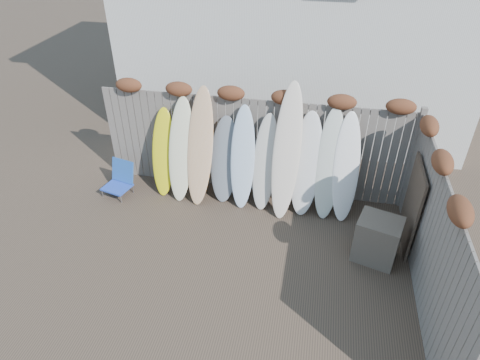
% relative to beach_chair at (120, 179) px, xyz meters
% --- Properties ---
extents(ground, '(80.00, 80.00, 0.00)m').
position_rel_beach_chair_xyz_m(ground, '(2.60, -1.74, -0.32)').
color(ground, '#493A2D').
extents(back_fence, '(6.05, 0.28, 2.24)m').
position_rel_beach_chair_xyz_m(back_fence, '(2.66, 0.66, 0.87)').
color(back_fence, slate).
rests_on(back_fence, ground).
extents(right_fence, '(0.28, 4.40, 2.24)m').
position_rel_beach_chair_xyz_m(right_fence, '(5.60, -1.48, 0.83)').
color(right_fence, slate).
rests_on(right_fence, ground).
extents(beach_chair, '(0.63, 0.65, 0.68)m').
position_rel_beach_chair_xyz_m(beach_chair, '(0.00, 0.00, 0.00)').
color(beach_chair, blue).
rests_on(beach_chair, ground).
extents(wooden_crate, '(0.82, 0.74, 0.80)m').
position_rel_beach_chair_xyz_m(wooden_crate, '(5.00, -0.94, 0.08)').
color(wooden_crate, '#4D403A').
rests_on(wooden_crate, ground).
extents(lattice_panel, '(0.06, 1.04, 1.57)m').
position_rel_beach_chair_xyz_m(lattice_panel, '(5.53, -0.45, 0.47)').
color(lattice_panel, '#3F3626').
rests_on(lattice_panel, ground).
extents(surfboard_0, '(0.47, 0.63, 1.74)m').
position_rel_beach_chair_xyz_m(surfboard_0, '(0.88, 0.30, 0.55)').
color(surfboard_0, yellow).
rests_on(surfboard_0, ground).
extents(surfboard_1, '(0.55, 0.74, 2.01)m').
position_rel_beach_chair_xyz_m(surfboard_1, '(1.28, 0.23, 0.69)').
color(surfboard_1, '#FBF8CC').
rests_on(surfboard_1, ground).
extents(surfboard_2, '(0.58, 0.83, 2.24)m').
position_rel_beach_chair_xyz_m(surfboard_2, '(1.67, 0.22, 0.81)').
color(surfboard_2, '#EFA17F').
rests_on(surfboard_2, ground).
extents(surfboard_3, '(0.55, 0.61, 1.68)m').
position_rel_beach_chair_xyz_m(surfboard_3, '(2.12, 0.31, 0.52)').
color(surfboard_3, slate).
rests_on(surfboard_3, ground).
extents(surfboard_4, '(0.51, 0.72, 1.95)m').
position_rel_beach_chair_xyz_m(surfboard_4, '(2.50, 0.24, 0.66)').
color(surfboard_4, silver).
rests_on(surfboard_4, ground).
extents(surfboard_5, '(0.52, 0.69, 1.82)m').
position_rel_beach_chair_xyz_m(surfboard_5, '(2.93, 0.24, 0.60)').
color(surfboard_5, silver).
rests_on(surfboard_5, ground).
extents(surfboard_6, '(0.56, 0.89, 2.47)m').
position_rel_beach_chair_xyz_m(surfboard_6, '(3.33, 0.15, 0.92)').
color(surfboard_6, white).
rests_on(surfboard_6, ground).
extents(surfboard_7, '(0.58, 0.71, 1.93)m').
position_rel_beach_chair_xyz_m(surfboard_7, '(3.70, 0.25, 0.65)').
color(surfboard_7, white).
rests_on(surfboard_7, ground).
extents(surfboard_8, '(0.49, 0.73, 2.04)m').
position_rel_beach_chair_xyz_m(surfboard_8, '(4.12, 0.24, 0.70)').
color(surfboard_8, silver).
rests_on(surfboard_8, ground).
extents(surfboard_9, '(0.55, 0.75, 1.99)m').
position_rel_beach_chair_xyz_m(surfboard_9, '(4.42, 0.22, 0.68)').
color(surfboard_9, white).
rests_on(surfboard_9, ground).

